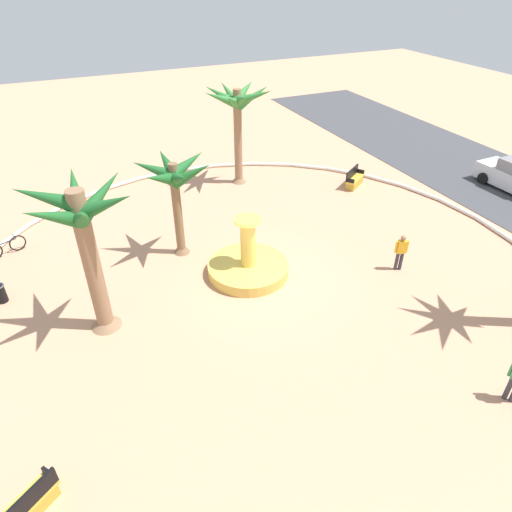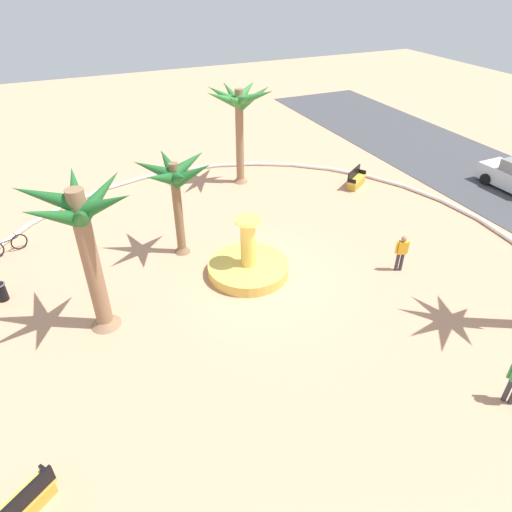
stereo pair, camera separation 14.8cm
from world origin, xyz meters
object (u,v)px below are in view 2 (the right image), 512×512
at_px(palm_tree_near_fountain, 239,108).
at_px(bicycle_red_frame, 7,246).
at_px(palm_tree_by_curb, 84,233).
at_px(trash_bin, 1,291).
at_px(bench_east, 356,181).
at_px(person_pedestrian_stroll, 401,252).
at_px(palm_tree_mid_plaza, 175,181).
at_px(bench_west, 23,506).
at_px(fountain, 248,266).

bearing_deg(palm_tree_near_fountain, bicycle_red_frame, -76.75).
relative_size(palm_tree_by_curb, trash_bin, 7.46).
bearing_deg(bench_east, person_pedestrian_stroll, -21.87).
height_order(palm_tree_by_curb, bicycle_red_frame, palm_tree_by_curb).
bearing_deg(palm_tree_mid_plaza, bench_west, -34.55).
height_order(fountain, palm_tree_by_curb, palm_tree_by_curb).
height_order(fountain, palm_tree_near_fountain, palm_tree_near_fountain).
bearing_deg(fountain, person_pedestrian_stroll, 68.21).
bearing_deg(bench_west, palm_tree_by_curb, 155.61).
bearing_deg(palm_tree_by_curb, person_pedestrian_stroll, 82.79).
xyz_separation_m(palm_tree_near_fountain, palm_tree_mid_plaza, (5.72, -5.07, -0.84)).
height_order(bicycle_red_frame, person_pedestrian_stroll, person_pedestrian_stroll).
xyz_separation_m(palm_tree_by_curb, bench_east, (-6.03, 14.46, -3.39)).
distance_m(bicycle_red_frame, person_pedestrian_stroll, 16.56).
xyz_separation_m(bench_east, trash_bin, (3.07, -17.78, 0.04)).
bearing_deg(palm_tree_by_curb, palm_tree_mid_plaza, 132.52).
distance_m(palm_tree_mid_plaza, person_pedestrian_stroll, 9.44).
bearing_deg(palm_tree_near_fountain, palm_tree_by_curb, -43.92).
height_order(fountain, bench_east, fountain).
bearing_deg(fountain, bicycle_red_frame, -121.79).
height_order(bench_west, person_pedestrian_stroll, person_pedestrian_stroll).
relative_size(fountain, palm_tree_near_fountain, 0.61).
xyz_separation_m(palm_tree_mid_plaza, person_pedestrian_stroll, (4.90, 7.70, -2.42)).
bearing_deg(person_pedestrian_stroll, fountain, -111.79).
xyz_separation_m(fountain, bicycle_red_frame, (-5.52, -8.90, 0.04)).
distance_m(palm_tree_by_curb, palm_tree_mid_plaza, 5.12).
bearing_deg(bench_west, bicycle_red_frame, -177.80).
bearing_deg(bench_east, palm_tree_by_curb, -67.36).
height_order(fountain, person_pedestrian_stroll, fountain).
height_order(palm_tree_by_curb, trash_bin, palm_tree_by_curb).
bearing_deg(fountain, palm_tree_near_fountain, 159.83).
xyz_separation_m(palm_tree_near_fountain, bench_west, (15.05, -11.49, -3.82)).
bearing_deg(fountain, bench_west, -51.45).
height_order(trash_bin, bicycle_red_frame, bicycle_red_frame).
bearing_deg(bench_east, fountain, -59.13).
bearing_deg(trash_bin, bench_west, 4.14).
bearing_deg(palm_tree_mid_plaza, palm_tree_by_curb, -47.48).
xyz_separation_m(bench_east, person_pedestrian_stroll, (7.48, -3.00, 0.55)).
height_order(bench_east, bench_west, same).
bearing_deg(trash_bin, bench_east, 99.80).
bearing_deg(palm_tree_mid_plaza, bench_east, 103.58).
bearing_deg(person_pedestrian_stroll, bench_east, 158.13).
relative_size(fountain, person_pedestrian_stroll, 2.03).
bearing_deg(fountain, palm_tree_by_curb, -81.81).
bearing_deg(palm_tree_by_curb, bench_east, 112.64).
xyz_separation_m(palm_tree_by_curb, palm_tree_mid_plaza, (-3.45, 3.76, -0.42)).
distance_m(palm_tree_near_fountain, bench_east, 7.50).
xyz_separation_m(palm_tree_near_fountain, person_pedestrian_stroll, (10.61, 2.64, -3.27)).
relative_size(palm_tree_by_curb, bench_east, 3.39).
distance_m(fountain, palm_tree_near_fountain, 9.67).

